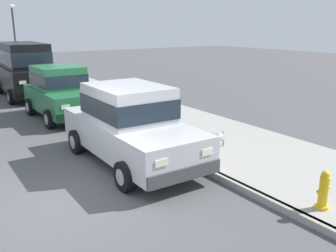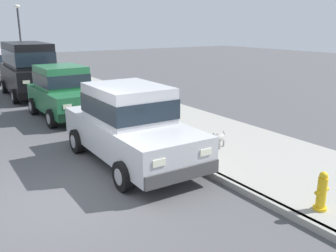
# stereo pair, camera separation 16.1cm
# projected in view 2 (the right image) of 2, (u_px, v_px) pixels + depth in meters

# --- Properties ---
(ground_plane) EXTENTS (80.00, 80.00, 0.00)m
(ground_plane) POSITION_uv_depth(u_px,v_px,m) (62.00, 200.00, 7.18)
(ground_plane) COLOR #4C4C4F
(curb) EXTENTS (0.16, 64.00, 0.14)m
(curb) POSITION_uv_depth(u_px,v_px,m) (193.00, 164.00, 8.85)
(curb) COLOR gray
(curb) RESTS_ON ground
(sidewalk) EXTENTS (3.60, 64.00, 0.14)m
(sidewalk) POSITION_uv_depth(u_px,v_px,m) (247.00, 151.00, 9.81)
(sidewalk) COLOR #99968E
(sidewalk) RESTS_ON ground
(car_silver_sedan) EXTENTS (2.07, 4.61, 1.92)m
(car_silver_sedan) POSITION_uv_depth(u_px,v_px,m) (130.00, 123.00, 8.99)
(car_silver_sedan) COLOR #BCBCC1
(car_silver_sedan) RESTS_ON ground
(car_green_hatchback) EXTENTS (1.99, 3.82, 1.88)m
(car_green_hatchback) POSITION_uv_depth(u_px,v_px,m) (63.00, 91.00, 13.42)
(car_green_hatchback) COLOR #23663D
(car_green_hatchback) RESTS_ON ground
(car_black_van) EXTENTS (2.24, 4.96, 2.52)m
(car_black_van) POSITION_uv_depth(u_px,v_px,m) (28.00, 67.00, 17.29)
(car_black_van) COLOR black
(car_black_van) RESTS_ON ground
(car_white_hatchback) EXTENTS (2.02, 3.84, 1.88)m
(car_white_hatchback) POSITION_uv_depth(u_px,v_px,m) (4.00, 65.00, 22.03)
(car_white_hatchback) COLOR white
(car_white_hatchback) RESTS_ON ground
(dog_grey) EXTENTS (0.71, 0.39, 0.49)m
(dog_grey) POSITION_uv_depth(u_px,v_px,m) (219.00, 138.00, 9.71)
(dog_grey) COLOR #999691
(dog_grey) RESTS_ON sidewalk
(fire_hydrant) EXTENTS (0.34, 0.24, 0.72)m
(fire_hydrant) POSITION_uv_depth(u_px,v_px,m) (322.00, 192.00, 6.44)
(fire_hydrant) COLOR gold
(fire_hydrant) RESTS_ON sidewalk
(street_lamp) EXTENTS (0.36, 0.36, 4.42)m
(street_lamp) POSITION_uv_depth(u_px,v_px,m) (20.00, 31.00, 23.69)
(street_lamp) COLOR #2D2D33
(street_lamp) RESTS_ON sidewalk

